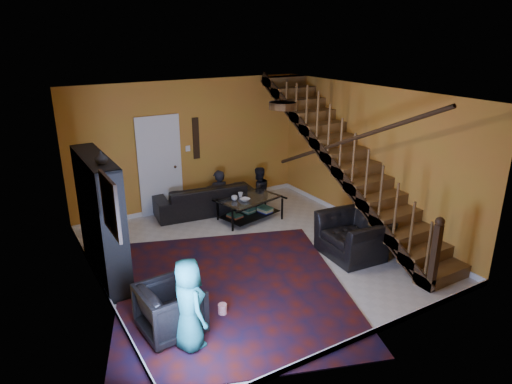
% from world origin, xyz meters
% --- Properties ---
extents(floor, '(5.50, 5.50, 0.00)m').
position_xyz_m(floor, '(0.00, 0.00, 0.00)').
color(floor, beige).
rests_on(floor, ground).
extents(room, '(5.50, 5.50, 5.50)m').
position_xyz_m(room, '(-1.33, 1.33, 0.05)').
color(room, '#BF692A').
rests_on(room, ground).
extents(staircase, '(0.95, 5.02, 3.18)m').
position_xyz_m(staircase, '(2.12, -0.00, 1.40)').
color(staircase, brown).
rests_on(staircase, floor).
extents(bookshelf, '(0.35, 1.80, 2.00)m').
position_xyz_m(bookshelf, '(-2.40, 0.60, 0.96)').
color(bookshelf, black).
rests_on(bookshelf, floor).
extents(door, '(0.82, 0.05, 2.05)m').
position_xyz_m(door, '(-0.70, 2.73, 1.02)').
color(door, silver).
rests_on(door, floor).
extents(framed_picture, '(0.04, 0.74, 0.74)m').
position_xyz_m(framed_picture, '(-2.57, -0.90, 1.75)').
color(framed_picture, maroon).
rests_on(framed_picture, room).
extents(wall_hanging, '(0.14, 0.03, 0.90)m').
position_xyz_m(wall_hanging, '(0.15, 2.73, 1.55)').
color(wall_hanging, black).
rests_on(wall_hanging, room).
extents(ceiling_fixture, '(0.40, 0.40, 0.10)m').
position_xyz_m(ceiling_fixture, '(0.00, -0.80, 2.74)').
color(ceiling_fixture, '#3F2814').
rests_on(ceiling_fixture, room).
extents(rug, '(4.49, 4.79, 0.02)m').
position_xyz_m(rug, '(-0.89, -0.83, 0.01)').
color(rug, '#41100B').
rests_on(rug, floor).
extents(sofa, '(2.27, 1.11, 0.64)m').
position_xyz_m(sofa, '(0.11, 2.30, 0.32)').
color(sofa, black).
rests_on(sofa, floor).
extents(armchair_left, '(0.82, 0.80, 0.70)m').
position_xyz_m(armchair_left, '(-2.05, -1.34, 0.35)').
color(armchair_left, black).
rests_on(armchair_left, floor).
extents(armchair_right, '(1.05, 1.18, 0.72)m').
position_xyz_m(armchair_right, '(1.50, -0.88, 0.36)').
color(armchair_right, black).
rests_on(armchair_right, floor).
extents(person_adult_a, '(0.51, 0.35, 1.33)m').
position_xyz_m(person_adult_a, '(0.47, 2.35, 0.21)').
color(person_adult_a, black).
rests_on(person_adult_a, sofa).
extents(person_adult_b, '(0.62, 0.50, 1.24)m').
position_xyz_m(person_adult_b, '(1.50, 2.35, 0.17)').
color(person_adult_b, black).
rests_on(person_adult_b, sofa).
extents(person_child, '(0.45, 0.63, 1.21)m').
position_xyz_m(person_child, '(-1.95, -1.72, 0.61)').
color(person_child, '#1B6866').
rests_on(person_child, armchair_left).
extents(coffee_table, '(1.37, 1.00, 0.47)m').
position_xyz_m(coffee_table, '(0.73, 1.42, 0.27)').
color(coffee_table, black).
rests_on(coffee_table, floor).
extents(cup_a, '(0.13, 0.13, 0.10)m').
position_xyz_m(cup_a, '(0.41, 1.49, 0.52)').
color(cup_a, '#999999').
rests_on(cup_a, coffee_table).
extents(cup_b, '(0.12, 0.12, 0.10)m').
position_xyz_m(cup_b, '(0.61, 1.60, 0.52)').
color(cup_b, '#999999').
rests_on(cup_b, coffee_table).
extents(bowl, '(0.24, 0.24, 0.05)m').
position_xyz_m(bowl, '(0.58, 1.35, 0.50)').
color(bowl, '#999999').
rests_on(bowl, coffee_table).
extents(vase, '(0.18, 0.18, 0.19)m').
position_xyz_m(vase, '(-2.41, 0.10, 2.10)').
color(vase, '#999999').
rests_on(vase, bookshelf).
extents(popcorn_bucket, '(0.16, 0.16, 0.14)m').
position_xyz_m(popcorn_bucket, '(-1.30, -1.32, 0.09)').
color(popcorn_bucket, red).
rests_on(popcorn_bucket, rug).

